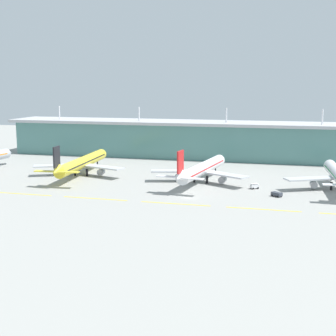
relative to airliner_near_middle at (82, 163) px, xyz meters
The scene contains 10 objects.
ground_plane 73.76m from the airliner_near_middle, 28.96° to the right, with size 600.00×600.00×0.00m, color gray.
terminal_building 99.04m from the airliner_near_middle, 49.45° to the left, with size 288.00×34.00×32.10m.
airliner_near_middle is the anchor object (origin of this frame).
airliner_center 63.19m from the airliner_near_middle, ahead, with size 48.37×66.38×18.90m.
taxiway_stripe_west 47.44m from the airliner_near_middle, 98.20° to the right, with size 28.00×0.70×0.04m, color yellow.
taxiway_stripe_mid_west 54.32m from the airliner_near_middle, 59.60° to the right, with size 28.00×0.70×0.04m, color yellow.
taxiway_stripe_centre 77.22m from the airliner_near_middle, 37.20° to the right, with size 28.00×0.70×0.04m, color yellow.
taxiway_stripe_mid_east 106.24m from the airliner_near_middle, 26.02° to the right, with size 28.00×0.70×0.04m, color yellow.
baggage_cart 89.74m from the airliner_near_middle, ahead, with size 3.97×3.60×2.48m.
pushback_tug 102.18m from the airliner_near_middle, 13.45° to the right, with size 4.95×4.59×1.85m.
Camera 1 is at (41.79, -191.13, 46.45)m, focal length 51.96 mm.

